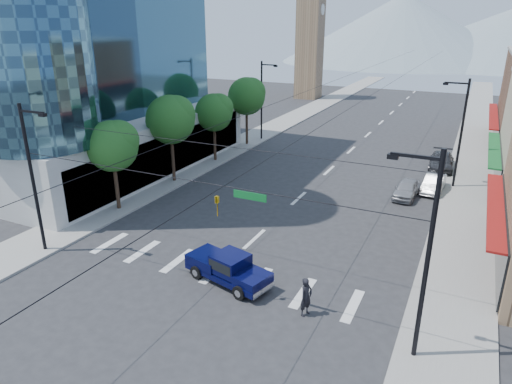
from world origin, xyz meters
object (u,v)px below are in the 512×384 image
at_px(pedestrian, 306,297).
at_px(parked_car_near, 407,189).
at_px(parked_car_far, 441,162).
at_px(pickup_truck, 228,267).
at_px(parked_car_mid, 434,184).

distance_m(pedestrian, parked_car_near, 18.23).
height_order(parked_car_near, parked_car_far, parked_car_far).
bearing_deg(pickup_truck, parked_car_far, 86.28).
xyz_separation_m(pedestrian, parked_car_far, (3.68, 27.00, -0.20)).
height_order(pickup_truck, parked_car_mid, pickup_truck).
xyz_separation_m(parked_car_mid, parked_car_far, (0.00, 6.56, 0.09)).
relative_size(pedestrian, parked_car_near, 0.48).
bearing_deg(parked_car_mid, parked_car_near, -124.82).
relative_size(parked_car_near, parked_car_mid, 0.98).
xyz_separation_m(pickup_truck, parked_car_near, (6.64, 17.18, -0.19)).
relative_size(pickup_truck, parked_car_near, 1.29).
height_order(parked_car_near, parked_car_mid, parked_car_near).
bearing_deg(pickup_truck, pedestrian, 2.88).
height_order(pedestrian, parked_car_near, pedestrian).
xyz_separation_m(parked_car_near, parked_car_far, (1.80, 8.86, 0.08)).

